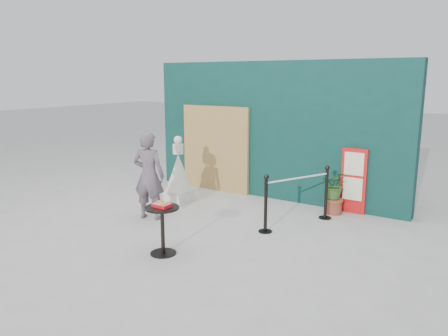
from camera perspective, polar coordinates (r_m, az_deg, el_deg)
ground at (r=7.47m, az=-5.16°, el=-9.12°), size 60.00×60.00×0.00m
back_wall at (r=9.70m, az=6.41°, el=4.87°), size 6.00×0.30×3.00m
bamboo_fence at (r=10.31m, az=-1.14°, el=2.54°), size 1.80×0.08×2.00m
woman at (r=8.34m, az=-9.79°, el=-0.98°), size 0.71×0.57×1.68m
menu_board at (r=8.97m, az=16.55°, el=-1.65°), size 0.50×0.07×1.30m
statue at (r=9.44m, az=-5.94°, el=-0.93°), size 0.56×0.56×1.44m
cafe_table at (r=6.72m, az=-8.04°, el=-7.11°), size 0.52×0.52×0.75m
food_basket at (r=6.63m, az=-8.09°, el=-4.74°), size 0.26×0.19×0.11m
planter at (r=8.85m, az=14.26°, el=-2.67°), size 0.51×0.44×0.87m
stanchion_barrier at (r=8.04m, az=9.56°, el=-3.99°), size 0.84×1.54×1.03m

